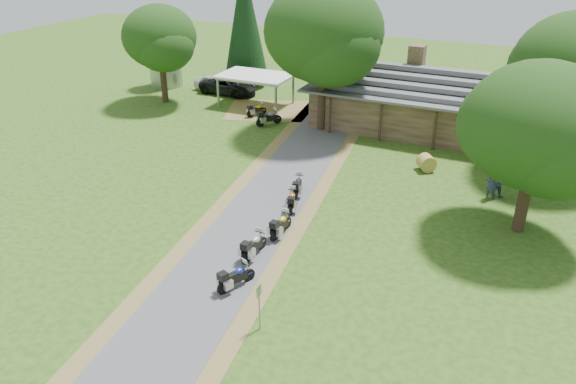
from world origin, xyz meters
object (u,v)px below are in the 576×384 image
at_px(carport, 256,90).
at_px(motorcycle_row_d, 292,199).
at_px(motorcycle_row_a, 236,276).
at_px(motorcycle_row_c, 281,224).
at_px(motorcycle_carport_b, 269,117).
at_px(car_white_sedan, 216,81).
at_px(hay_bale, 426,163).
at_px(silo, 164,53).
at_px(car_dark_suv, 228,82).
at_px(motorcycle_row_b, 254,244).
at_px(motorcycle_row_e, 298,185).
at_px(lodge, 448,100).
at_px(motorcycle_carport_a, 257,109).

distance_m(carport, motorcycle_row_d, 20.27).
xyz_separation_m(motorcycle_row_a, motorcycle_row_c, (-0.24, 5.12, 0.02)).
bearing_deg(motorcycle_carport_b, motorcycle_row_d, -114.32).
xyz_separation_m(car_white_sedan, motorcycle_row_c, (17.53, -21.88, -0.32)).
height_order(car_white_sedan, hay_bale, car_white_sedan).
bearing_deg(silo, motorcycle_carport_b, -23.40).
bearing_deg(silo, car_dark_suv, -0.02).
distance_m(carport, car_white_sedan, 5.94).
distance_m(silo, motorcycle_carport_b, 16.20).
distance_m(motorcycle_row_b, motorcycle_row_e, 7.32).
height_order(car_dark_suv, hay_bale, car_dark_suv).
bearing_deg(car_dark_suv, motorcycle_row_a, -146.26).
distance_m(lodge, motorcycle_row_b, 23.13).
bearing_deg(motorcycle_row_d, motorcycle_carport_b, 11.59).
height_order(lodge, carport, lodge).
distance_m(lodge, motorcycle_carport_b, 14.09).
distance_m(motorcycle_row_c, motorcycle_carport_b, 17.47).
relative_size(silo, motorcycle_row_a, 3.48).
xyz_separation_m(silo, motorcycle_row_b, (22.90, -24.07, -2.54)).
bearing_deg(motorcycle_row_b, hay_bale, -17.76).
xyz_separation_m(car_dark_suv, hay_bale, (21.05, -9.95, -0.63)).
height_order(motorcycle_row_d, motorcycle_carport_a, motorcycle_row_d).
height_order(silo, motorcycle_carport_b, silo).
bearing_deg(motorcycle_carport_a, motorcycle_row_c, -121.48).
bearing_deg(silo, car_white_sedan, 2.64).
distance_m(motorcycle_row_e, motorcycle_carport_b, 12.75).
height_order(lodge, car_white_sedan, lodge).
height_order(motorcycle_row_b, motorcycle_row_c, motorcycle_row_b).
distance_m(lodge, carport, 16.70).
bearing_deg(car_white_sedan, silo, 98.60).
relative_size(motorcycle_row_e, motorcycle_carport_b, 0.89).
bearing_deg(motorcycle_row_b, carport, 30.84).
relative_size(silo, hay_bale, 5.91).
height_order(lodge, car_dark_suv, lodge).
bearing_deg(car_white_sedan, motorcycle_carport_b, -120.26).
height_order(car_white_sedan, motorcycle_row_c, car_white_sedan).
height_order(motorcycle_row_d, motorcycle_carport_b, motorcycle_carport_b).
relative_size(carport, motorcycle_row_c, 3.34).
relative_size(silo, car_white_sedan, 1.11).
xyz_separation_m(car_white_sedan, car_dark_suv, (1.53, -0.26, 0.20)).
distance_m(car_dark_suv, motorcycle_row_d, 24.19).
bearing_deg(motorcycle_row_d, silo, 29.60).
bearing_deg(motorcycle_row_e, car_dark_suv, 26.66).
relative_size(car_dark_suv, motorcycle_row_b, 3.16).
xyz_separation_m(car_dark_suv, motorcycle_row_e, (14.81, -16.81, -0.55)).
xyz_separation_m(lodge, motorcycle_row_d, (-5.34, -17.19, -1.84)).
height_order(carport, motorcycle_carport_b, carport).
bearing_deg(hay_bale, silo, 160.58).
xyz_separation_m(carport, motorcycle_row_b, (11.75, -22.14, -0.70)).
height_order(motorcycle_row_d, hay_bale, motorcycle_row_d).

